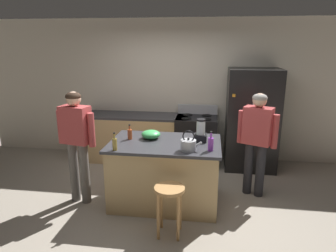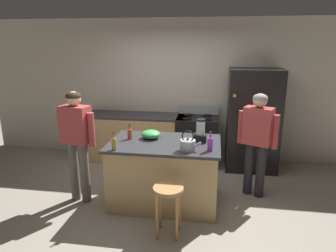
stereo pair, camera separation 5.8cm
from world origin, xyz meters
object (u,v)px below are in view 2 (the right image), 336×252
at_px(person_by_island_left, 77,136).
at_px(bar_stool, 168,198).
at_px(tea_kettle, 188,145).
at_px(mixing_bowl, 151,134).
at_px(person_by_sink_right, 257,136).
at_px(bottle_cooking_sauce, 130,134).
at_px(bottle_soda, 210,144).
at_px(blender_appliance, 200,132).
at_px(bottle_vinegar, 114,144).
at_px(kitchen_island, 165,172).
at_px(stove_range, 197,140).
at_px(refrigerator, 253,120).

distance_m(person_by_island_left, bar_stool, 1.60).
bearing_deg(tea_kettle, mixing_bowl, 143.21).
relative_size(person_by_sink_right, bar_stool, 2.51).
xyz_separation_m(bottle_cooking_sauce, bottle_soda, (1.14, -0.33, 0.02)).
height_order(bottle_cooking_sauce, tea_kettle, tea_kettle).
height_order(blender_appliance, mixing_bowl, blender_appliance).
xyz_separation_m(bottle_vinegar, bottle_cooking_sauce, (0.07, 0.48, -0.01)).
bearing_deg(bottle_soda, bar_stool, -132.17).
distance_m(kitchen_island, mixing_bowl, 0.58).
bearing_deg(bar_stool, person_by_island_left, 155.94).
distance_m(stove_range, bar_stool, 2.30).
relative_size(blender_appliance, mixing_bowl, 1.17).
distance_m(refrigerator, person_by_sink_right, 1.08).
relative_size(stove_range, person_by_sink_right, 0.70).
distance_m(blender_appliance, bottle_vinegar, 1.20).
height_order(refrigerator, bar_stool, refrigerator).
height_order(stove_range, bar_stool, stove_range).
height_order(person_by_island_left, person_by_sink_right, person_by_island_left).
bearing_deg(bottle_soda, bottle_cooking_sauce, 164.06).
distance_m(bottle_vinegar, mixing_bowl, 0.66).
xyz_separation_m(refrigerator, bottle_cooking_sauce, (-1.87, -1.44, 0.08)).
bearing_deg(bar_stool, bottle_vinegar, 154.92).
relative_size(kitchen_island, bottle_cooking_sauce, 7.11).
height_order(mixing_bowl, tea_kettle, tea_kettle).
xyz_separation_m(person_by_sink_right, mixing_bowl, (-1.52, -0.28, 0.03)).
bearing_deg(stove_range, person_by_sink_right, -49.91).
xyz_separation_m(bar_stool, bottle_cooking_sauce, (-0.69, 0.83, 0.51)).
relative_size(blender_appliance, bottle_cooking_sauce, 1.47).
bearing_deg(tea_kettle, bottle_soda, 6.23).
xyz_separation_m(kitchen_island, tea_kettle, (0.35, -0.29, 0.53)).
distance_m(refrigerator, bottle_soda, 1.91).
distance_m(person_by_island_left, bottle_soda, 1.85).
relative_size(stove_range, person_by_island_left, 0.68).
relative_size(person_by_sink_right, mixing_bowl, 5.75).
bearing_deg(bar_stool, stove_range, 85.13).
relative_size(bottle_soda, mixing_bowl, 0.94).
bearing_deg(bottle_vinegar, person_by_island_left, 157.17).
xyz_separation_m(bar_stool, blender_appliance, (0.32, 0.88, 0.56)).
bearing_deg(person_by_island_left, tea_kettle, -5.28).
bearing_deg(bottle_soda, person_by_island_left, 176.46).
height_order(stove_range, blender_appliance, blender_appliance).
bearing_deg(tea_kettle, person_by_sink_right, 36.87).
bearing_deg(mixing_bowl, bottle_soda, -24.98).
xyz_separation_m(kitchen_island, person_by_island_left, (-1.22, -0.15, 0.52)).
xyz_separation_m(person_by_island_left, bar_stool, (1.39, -0.62, -0.50)).
bearing_deg(stove_range, person_by_island_left, -133.50).
bearing_deg(stove_range, refrigerator, -1.43).
bearing_deg(person_by_island_left, bar_stool, -24.06).
distance_m(bar_stool, bottle_vinegar, 0.98).
distance_m(bottle_soda, mixing_bowl, 0.94).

